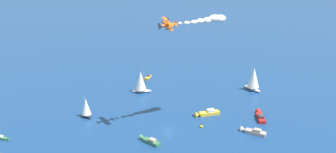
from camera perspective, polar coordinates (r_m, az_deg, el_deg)
ground_plane at (r=160.12m, az=0.00°, el=-7.36°), size 2000.00×2000.00×0.00m
sailboat_far_stbd at (r=198.17m, az=11.51°, el=-0.32°), size 8.92×8.29×12.29m
sailboat_offshore at (r=172.19m, az=-11.03°, el=-4.15°), size 6.47×5.99×8.90m
motorboat_trailing at (r=161.23m, az=11.32°, el=-7.30°), size 6.21×9.67×2.76m
sailboat_ahead at (r=192.45m, az=-3.70°, el=-0.71°), size 5.33×9.01×11.35m
motorboat_mid_cluster at (r=173.47m, az=12.37°, el=-5.26°), size 10.20×3.00×2.93m
motorboat_outer_ring_b at (r=172.45m, az=5.17°, el=-4.99°), size 6.10×10.60×3.00m
motorboat_outer_ring_c at (r=165.42m, az=-21.39°, el=-7.78°), size 2.89×5.81×1.63m
motorboat_outer_ring_d at (r=152.38m, az=-2.60°, el=-8.66°), size 7.05×8.39×2.55m
motorboat_outer_ring_e at (r=210.23m, az=-2.79°, el=-0.15°), size 6.89×3.19×1.94m
marker_buoy at (r=162.89m, az=4.54°, el=-6.76°), size 1.10×1.10×2.10m
biplane_lead at (r=145.21m, az=-0.09°, el=7.01°), size 6.97×7.03×3.81m
wingwalker_lead at (r=144.24m, az=0.01°, el=7.76°), size 1.30×0.86×1.52m
smoke_trail_lead at (r=154.64m, az=5.86°, el=7.70°), size 13.55×18.46×3.95m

